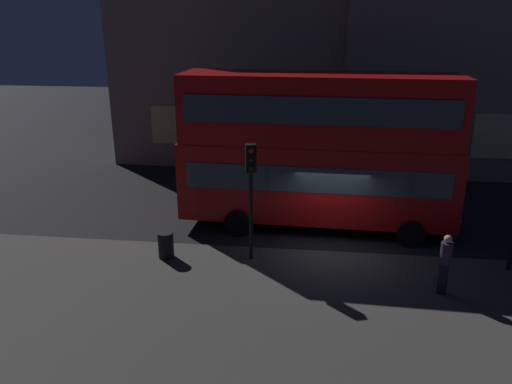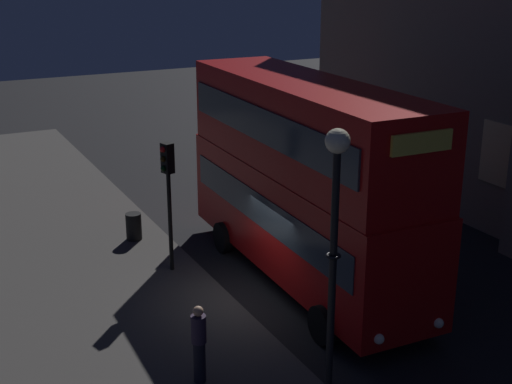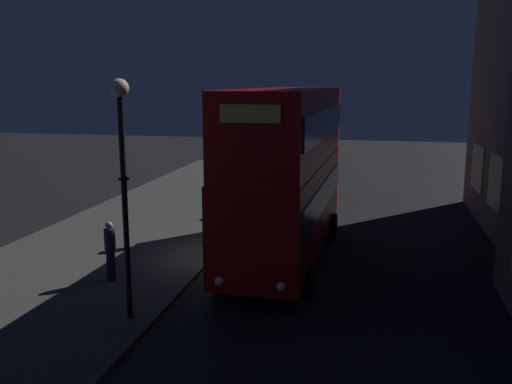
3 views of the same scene
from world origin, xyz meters
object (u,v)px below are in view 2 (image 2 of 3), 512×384
at_px(traffic_light_near_kerb, 168,180).
at_px(litter_bin, 134,226).
at_px(street_lamp, 334,230).
at_px(pedestrian, 199,343).
at_px(double_decker_bus, 303,174).

relative_size(traffic_light_near_kerb, litter_bin, 4.35).
height_order(street_lamp, pedestrian, street_lamp).
distance_m(traffic_light_near_kerb, litter_bin, 3.58).
bearing_deg(traffic_light_near_kerb, double_decker_bus, 41.86).
bearing_deg(traffic_light_near_kerb, litter_bin, 168.83).
height_order(pedestrian, litter_bin, pedestrian).
distance_m(pedestrian, litter_bin, 8.43).
bearing_deg(street_lamp, traffic_light_near_kerb, -178.57).
height_order(traffic_light_near_kerb, pedestrian, traffic_light_near_kerb).
relative_size(double_decker_bus, litter_bin, 11.54).
height_order(traffic_light_near_kerb, street_lamp, street_lamp).
xyz_separation_m(pedestrian, litter_bin, (-8.32, 1.24, -0.49)).
distance_m(street_lamp, pedestrian, 4.24).
relative_size(double_decker_bus, traffic_light_near_kerb, 2.65).
xyz_separation_m(street_lamp, litter_bin, (-10.72, -0.43, -3.56)).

